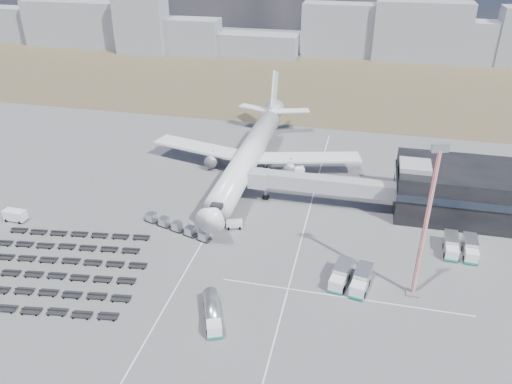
# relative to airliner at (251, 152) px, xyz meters

# --- Properties ---
(ground) EXTENTS (420.00, 420.00, 0.00)m
(ground) POSITION_rel_airliner_xyz_m (0.00, -32.38, -5.29)
(ground) COLOR #565659
(ground) RESTS_ON ground
(grass_strip) EXTENTS (420.00, 90.00, 0.01)m
(grass_strip) POSITION_rel_airliner_xyz_m (0.00, 77.62, -5.29)
(grass_strip) COLOR #473F2A
(grass_strip) RESTS_ON ground
(lane_markings) EXTENTS (47.12, 110.00, 0.01)m
(lane_markings) POSITION_rel_airliner_xyz_m (9.77, -29.38, -5.29)
(lane_markings) COLOR silver
(lane_markings) RESTS_ON ground
(terminal) EXTENTS (30.40, 16.40, 11.00)m
(terminal) POSITION_rel_airliner_xyz_m (47.77, -8.41, -0.04)
(terminal) COLOR black
(terminal) RESTS_ON ground
(jet_bridge) EXTENTS (30.30, 3.80, 7.05)m
(jet_bridge) POSITION_rel_airliner_xyz_m (15.90, -11.95, -0.24)
(jet_bridge) COLOR #939399
(jet_bridge) RESTS_ON ground
(airliner) EXTENTS (51.59, 64.53, 17.62)m
(airliner) POSITION_rel_airliner_xyz_m (0.00, 0.00, 0.00)
(airliner) COLOR white
(airliner) RESTS_ON ground
(skyline) EXTENTS (309.07, 27.11, 25.67)m
(skyline) POSITION_rel_airliner_xyz_m (-6.05, 119.46, 4.74)
(skyline) COLOR gray
(skyline) RESTS_ON ground
(fuel_tanker) EXTENTS (5.33, 8.97, 2.84)m
(fuel_tanker) POSITION_rel_airliner_xyz_m (6.11, -50.05, -3.87)
(fuel_tanker) COLOR white
(fuel_tanker) RESTS_ON ground
(pushback_tug) EXTENTS (3.51, 2.60, 1.43)m
(pushback_tug) POSITION_rel_airliner_xyz_m (2.55, -24.38, -4.58)
(pushback_tug) COLOR white
(pushback_tug) RESTS_ON ground
(utility_van) EXTENTS (4.45, 2.12, 2.34)m
(utility_van) POSITION_rel_airliner_xyz_m (-40.87, -31.76, -4.12)
(utility_van) COLOR white
(utility_van) RESTS_ON ground
(catering_truck) EXTENTS (4.48, 6.66, 2.83)m
(catering_truck) POSITION_rel_airliner_xyz_m (10.89, 1.18, -3.84)
(catering_truck) COLOR white
(catering_truck) RESTS_ON ground
(service_trucks_near) EXTENTS (7.06, 7.98, 2.83)m
(service_trucks_near) POSITION_rel_airliner_xyz_m (25.83, -37.08, -3.76)
(service_trucks_near) COLOR white
(service_trucks_near) RESTS_ON ground
(service_trucks_far) EXTENTS (5.85, 6.91, 2.69)m
(service_trucks_far) POSITION_rel_airliner_xyz_m (44.54, -23.68, -3.83)
(service_trucks_far) COLOR white
(service_trucks_far) RESTS_ON ground
(uld_row) EXTENTS (15.33, 6.41, 1.71)m
(uld_row) POSITION_rel_airliner_xyz_m (-7.97, -28.02, -4.27)
(uld_row) COLOR black
(uld_row) RESTS_ON ground
(baggage_dollies) EXTENTS (33.99, 26.47, 0.73)m
(baggage_dollies) POSITION_rel_airliner_xyz_m (-24.89, -44.70, -4.93)
(baggage_dollies) COLOR black
(baggage_dollies) RESTS_ON ground
(floodlight_mast) EXTENTS (2.50, 2.02, 26.17)m
(floodlight_mast) POSITION_rel_airliner_xyz_m (35.80, -36.99, 7.83)
(floodlight_mast) COLOR red
(floodlight_mast) RESTS_ON ground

